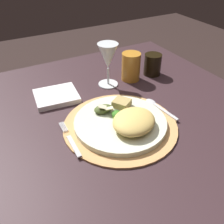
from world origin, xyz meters
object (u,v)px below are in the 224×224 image
object	(u,v)px
wine_glass	(108,58)
dark_tumbler	(153,64)
napkin	(56,96)
amber_tumbler	(131,67)
dining_table	(99,162)
dinner_plate	(120,122)
spoon	(156,106)
fork	(71,140)

from	to	relation	value
wine_glass	dark_tumbler	bearing A→B (deg)	-2.59
napkin	amber_tumbler	size ratio (longest dim) A/B	1.35
napkin	dark_tumbler	xyz separation A→B (m)	(0.40, -0.01, 0.03)
dining_table	napkin	xyz separation A→B (m)	(-0.05, 0.21, 0.15)
napkin	dark_tumbler	bearing A→B (deg)	-1.33
dinner_plate	dark_tumbler	xyz separation A→B (m)	(0.28, 0.23, 0.03)
spoon	wine_glass	world-z (taller)	wine_glass
fork	amber_tumbler	world-z (taller)	amber_tumbler
dinner_plate	spoon	world-z (taller)	dinner_plate
dinner_plate	spoon	distance (m)	0.15
dining_table	fork	distance (m)	0.18
napkin	wine_glass	size ratio (longest dim) A/B	0.90
dining_table	amber_tumbler	bearing A→B (deg)	40.29
napkin	fork	bearing A→B (deg)	-99.34
dinner_plate	wine_glass	size ratio (longest dim) A/B	1.71
fork	spoon	distance (m)	0.31
dinner_plate	spoon	bearing A→B (deg)	9.88
wine_glass	dining_table	bearing A→B (deg)	-125.12
dining_table	dark_tumbler	bearing A→B (deg)	30.51
wine_glass	dark_tumbler	size ratio (longest dim) A/B	1.90
dining_table	spoon	xyz separation A→B (m)	(0.21, 0.00, 0.15)
spoon	amber_tumbler	size ratio (longest dim) A/B	1.33
wine_glass	dark_tumbler	xyz separation A→B (m)	(0.19, -0.01, -0.07)
spoon	dining_table	bearing A→B (deg)	-179.93
fork	dark_tumbler	world-z (taller)	dark_tumbler
dining_table	napkin	bearing A→B (deg)	104.15
fork	dinner_plate	bearing A→B (deg)	-1.25
spoon	amber_tumbler	bearing A→B (deg)	81.37
spoon	napkin	world-z (taller)	napkin
dinner_plate	dark_tumbler	size ratio (longest dim) A/B	3.24
dark_tumbler	napkin	bearing A→B (deg)	178.67
dinner_plate	spoon	size ratio (longest dim) A/B	1.92
dinner_plate	dark_tumbler	world-z (taller)	dark_tumbler
dining_table	napkin	world-z (taller)	napkin
spoon	amber_tumbler	distance (m)	0.21
dining_table	spoon	size ratio (longest dim) A/B	7.97
amber_tumbler	napkin	bearing A→B (deg)	179.22
dinner_plate	fork	xyz separation A→B (m)	(-0.15, 0.00, -0.01)
dining_table	fork	world-z (taller)	fork
dining_table	spoon	world-z (taller)	spoon
napkin	wine_glass	distance (m)	0.22
fork	amber_tumbler	size ratio (longest dim) A/B	1.47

